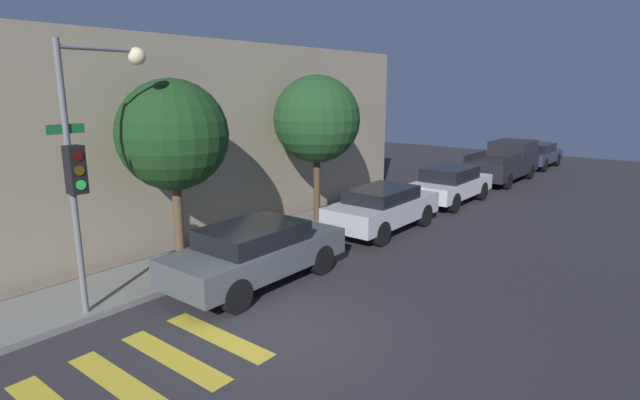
{
  "coord_description": "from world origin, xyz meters",
  "views": [
    {
      "loc": [
        -6.28,
        -6.01,
        4.55
      ],
      "look_at": [
        3.83,
        2.1,
        1.6
      ],
      "focal_mm": 28.0,
      "sensor_mm": 36.0,
      "label": 1
    }
  ],
  "objects_px": {
    "sedan_tail_of_row": "(536,154)",
    "tree_near_corner": "(173,135)",
    "sedan_near_corner": "(256,251)",
    "sedan_far_end": "(450,184)",
    "pickup_truck": "(504,162)",
    "tree_midblock": "(317,119)",
    "sedan_middle": "(383,207)",
    "traffic_light_pole": "(89,144)"
  },
  "relations": [
    {
      "from": "sedan_tail_of_row",
      "to": "tree_near_corner",
      "type": "bearing_deg",
      "value": 174.52
    },
    {
      "from": "sedan_near_corner",
      "to": "sedan_far_end",
      "type": "height_order",
      "value": "sedan_far_end"
    },
    {
      "from": "pickup_truck",
      "to": "tree_midblock",
      "type": "height_order",
      "value": "tree_midblock"
    },
    {
      "from": "sedan_middle",
      "to": "tree_midblock",
      "type": "height_order",
      "value": "tree_midblock"
    },
    {
      "from": "sedan_near_corner",
      "to": "pickup_truck",
      "type": "bearing_deg",
      "value": -0.0
    },
    {
      "from": "pickup_truck",
      "to": "traffic_light_pole",
      "type": "bearing_deg",
      "value": 176.36
    },
    {
      "from": "traffic_light_pole",
      "to": "sedan_tail_of_row",
      "type": "distance_m",
      "value": 25.46
    },
    {
      "from": "sedan_middle",
      "to": "traffic_light_pole",
      "type": "bearing_deg",
      "value": 171.66
    },
    {
      "from": "pickup_truck",
      "to": "tree_near_corner",
      "type": "xyz_separation_m",
      "value": [
        -17.43,
        2.18,
        2.45
      ]
    },
    {
      "from": "sedan_near_corner",
      "to": "sedan_middle",
      "type": "distance_m",
      "value": 5.6
    },
    {
      "from": "sedan_middle",
      "to": "sedan_far_end",
      "type": "height_order",
      "value": "sedan_far_end"
    },
    {
      "from": "traffic_light_pole",
      "to": "sedan_near_corner",
      "type": "xyz_separation_m",
      "value": [
        3.06,
        -1.27,
        -2.7
      ]
    },
    {
      "from": "tree_near_corner",
      "to": "tree_midblock",
      "type": "distance_m",
      "value": 5.49
    },
    {
      "from": "tree_near_corner",
      "to": "traffic_light_pole",
      "type": "bearing_deg",
      "value": -160.06
    },
    {
      "from": "sedan_near_corner",
      "to": "tree_midblock",
      "type": "relative_size",
      "value": 0.92
    },
    {
      "from": "traffic_light_pole",
      "to": "sedan_far_end",
      "type": "height_order",
      "value": "traffic_light_pole"
    },
    {
      "from": "sedan_middle",
      "to": "tree_near_corner",
      "type": "distance_m",
      "value": 7.02
    },
    {
      "from": "sedan_far_end",
      "to": "pickup_truck",
      "type": "height_order",
      "value": "pickup_truck"
    },
    {
      "from": "tree_near_corner",
      "to": "sedan_middle",
      "type": "bearing_deg",
      "value": -19.56
    },
    {
      "from": "tree_midblock",
      "to": "tree_near_corner",
      "type": "bearing_deg",
      "value": 180.0
    },
    {
      "from": "sedan_middle",
      "to": "sedan_near_corner",
      "type": "bearing_deg",
      "value": 180.0
    },
    {
      "from": "sedan_near_corner",
      "to": "tree_midblock",
      "type": "distance_m",
      "value": 6.05
    },
    {
      "from": "tree_near_corner",
      "to": "tree_midblock",
      "type": "bearing_deg",
      "value": 0.0
    },
    {
      "from": "sedan_middle",
      "to": "sedan_tail_of_row",
      "type": "height_order",
      "value": "sedan_middle"
    },
    {
      "from": "sedan_far_end",
      "to": "tree_midblock",
      "type": "height_order",
      "value": "tree_midblock"
    },
    {
      "from": "sedan_near_corner",
      "to": "tree_near_corner",
      "type": "xyz_separation_m",
      "value": [
        -0.55,
        2.18,
        2.62
      ]
    },
    {
      "from": "sedan_tail_of_row",
      "to": "tree_midblock",
      "type": "height_order",
      "value": "tree_midblock"
    },
    {
      "from": "pickup_truck",
      "to": "sedan_tail_of_row",
      "type": "relative_size",
      "value": 1.25
    },
    {
      "from": "traffic_light_pole",
      "to": "sedan_near_corner",
      "type": "bearing_deg",
      "value": -22.52
    },
    {
      "from": "traffic_light_pole",
      "to": "sedan_middle",
      "type": "distance_m",
      "value": 9.16
    },
    {
      "from": "sedan_near_corner",
      "to": "tree_midblock",
      "type": "bearing_deg",
      "value": 23.81
    },
    {
      "from": "pickup_truck",
      "to": "tree_near_corner",
      "type": "bearing_deg",
      "value": 172.86
    },
    {
      "from": "sedan_middle",
      "to": "sedan_far_end",
      "type": "xyz_separation_m",
      "value": [
        5.04,
        0.0,
        0.0
      ]
    },
    {
      "from": "traffic_light_pole",
      "to": "tree_near_corner",
      "type": "bearing_deg",
      "value": 19.94
    },
    {
      "from": "sedan_near_corner",
      "to": "sedan_tail_of_row",
      "type": "height_order",
      "value": "sedan_near_corner"
    },
    {
      "from": "sedan_near_corner",
      "to": "tree_midblock",
      "type": "height_order",
      "value": "tree_midblock"
    },
    {
      "from": "traffic_light_pole",
      "to": "tree_near_corner",
      "type": "xyz_separation_m",
      "value": [
        2.52,
        0.91,
        -0.08
      ]
    },
    {
      "from": "pickup_truck",
      "to": "sedan_middle",
      "type": "bearing_deg",
      "value": 180.0
    },
    {
      "from": "tree_midblock",
      "to": "pickup_truck",
      "type": "bearing_deg",
      "value": -10.37
    },
    {
      "from": "sedan_middle",
      "to": "tree_midblock",
      "type": "xyz_separation_m",
      "value": [
        -0.65,
        2.18,
        2.72
      ]
    },
    {
      "from": "sedan_far_end",
      "to": "tree_near_corner",
      "type": "bearing_deg",
      "value": 168.96
    },
    {
      "from": "tree_near_corner",
      "to": "sedan_far_end",
      "type": "bearing_deg",
      "value": -11.04
    }
  ]
}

